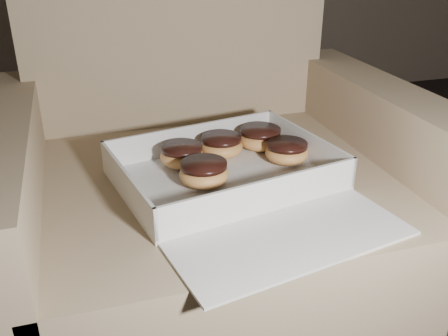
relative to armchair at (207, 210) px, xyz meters
name	(u,v)px	position (x,y,z in m)	size (l,w,h in m)	color
armchair	(207,210)	(0.00, 0.00, 0.00)	(0.90, 0.76, 0.94)	#95815F
bakery_box	(236,183)	(0.02, -0.15, 0.14)	(0.47, 0.53, 0.07)	silver
donut_a	(222,145)	(0.03, -0.01, 0.16)	(0.09, 0.09, 0.05)	#ECA152
donut_b	(182,155)	(-0.06, -0.03, 0.16)	(0.09, 0.09, 0.04)	#ECA152
donut_c	(287,152)	(0.15, -0.08, 0.16)	(0.09, 0.09, 0.04)	#ECA152
donut_d	(260,138)	(0.12, 0.00, 0.16)	(0.09, 0.09, 0.05)	#ECA152
donut_e	(204,173)	(-0.04, -0.13, 0.16)	(0.09, 0.09, 0.05)	#ECA152
crumb_a	(289,165)	(0.15, -0.10, 0.14)	(0.01, 0.01, 0.00)	black
crumb_b	(250,206)	(0.02, -0.23, 0.14)	(0.01, 0.01, 0.00)	black
crumb_c	(240,189)	(0.02, -0.17, 0.14)	(0.01, 0.01, 0.00)	black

